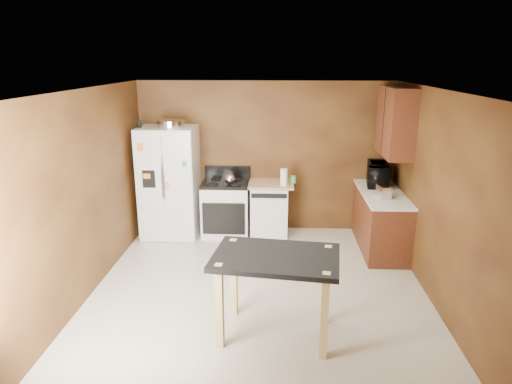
# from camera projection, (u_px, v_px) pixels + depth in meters

# --- Properties ---
(floor) EXTENTS (4.50, 4.50, 0.00)m
(floor) POSITION_uv_depth(u_px,v_px,m) (259.00, 290.00, 5.82)
(floor) COLOR silver
(floor) RESTS_ON ground
(ceiling) EXTENTS (4.50, 4.50, 0.00)m
(ceiling) POSITION_uv_depth(u_px,v_px,m) (260.00, 90.00, 5.12)
(ceiling) COLOR white
(ceiling) RESTS_ON ground
(wall_back) EXTENTS (4.20, 0.00, 4.20)m
(wall_back) POSITION_uv_depth(u_px,v_px,m) (265.00, 157.00, 7.62)
(wall_back) COLOR brown
(wall_back) RESTS_ON ground
(wall_front) EXTENTS (4.20, 0.00, 4.20)m
(wall_front) POSITION_uv_depth(u_px,v_px,m) (245.00, 286.00, 3.31)
(wall_front) COLOR brown
(wall_front) RESTS_ON ground
(wall_left) EXTENTS (0.00, 4.50, 4.50)m
(wall_left) POSITION_uv_depth(u_px,v_px,m) (88.00, 194.00, 5.57)
(wall_left) COLOR brown
(wall_left) RESTS_ON ground
(wall_right) EXTENTS (0.00, 4.50, 4.50)m
(wall_right) POSITION_uv_depth(u_px,v_px,m) (437.00, 199.00, 5.36)
(wall_right) COLOR brown
(wall_right) RESTS_ON ground
(roasting_pan) EXTENTS (0.43, 0.43, 0.11)m
(roasting_pan) POSITION_uv_depth(u_px,v_px,m) (171.00, 123.00, 7.18)
(roasting_pan) COLOR silver
(roasting_pan) RESTS_ON refrigerator
(pen_cup) EXTENTS (0.07, 0.07, 0.11)m
(pen_cup) POSITION_uv_depth(u_px,v_px,m) (139.00, 124.00, 7.11)
(pen_cup) COLOR black
(pen_cup) RESTS_ON refrigerator
(kettle) EXTENTS (0.17, 0.17, 0.17)m
(kettle) POSITION_uv_depth(u_px,v_px,m) (230.00, 179.00, 7.29)
(kettle) COLOR silver
(kettle) RESTS_ON gas_range
(paper_towel) EXTENTS (0.14, 0.14, 0.27)m
(paper_towel) POSITION_uv_depth(u_px,v_px,m) (284.00, 177.00, 7.25)
(paper_towel) COLOR white
(paper_towel) RESTS_ON dishwasher
(green_canister) EXTENTS (0.13, 0.13, 0.11)m
(green_canister) POSITION_uv_depth(u_px,v_px,m) (293.00, 179.00, 7.42)
(green_canister) COLOR green
(green_canister) RESTS_ON dishwasher
(toaster) EXTENTS (0.19, 0.26, 0.18)m
(toaster) POSITION_uv_depth(u_px,v_px,m) (384.00, 192.00, 6.59)
(toaster) COLOR silver
(toaster) RESTS_ON right_cabinets
(microwave) EXTENTS (0.48, 0.64, 0.33)m
(microwave) POSITION_uv_depth(u_px,v_px,m) (378.00, 175.00, 7.21)
(microwave) COLOR black
(microwave) RESTS_ON right_cabinets
(refrigerator) EXTENTS (0.90, 0.80, 1.80)m
(refrigerator) POSITION_uv_depth(u_px,v_px,m) (170.00, 182.00, 7.43)
(refrigerator) COLOR white
(refrigerator) RESTS_ON ground
(gas_range) EXTENTS (0.76, 0.68, 1.10)m
(gas_range) POSITION_uv_depth(u_px,v_px,m) (226.00, 207.00, 7.57)
(gas_range) COLOR white
(gas_range) RESTS_ON ground
(dishwasher) EXTENTS (0.78, 0.63, 0.89)m
(dishwasher) POSITION_uv_depth(u_px,v_px,m) (269.00, 208.00, 7.56)
(dishwasher) COLOR white
(dishwasher) RESTS_ON ground
(right_cabinets) EXTENTS (0.63, 1.58, 2.45)m
(right_cabinets) POSITION_uv_depth(u_px,v_px,m) (385.00, 191.00, 6.89)
(right_cabinets) COLOR brown
(right_cabinets) RESTS_ON ground
(island) EXTENTS (1.37, 1.00, 0.92)m
(island) POSITION_uv_depth(u_px,v_px,m) (276.00, 267.00, 4.68)
(island) COLOR black
(island) RESTS_ON ground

